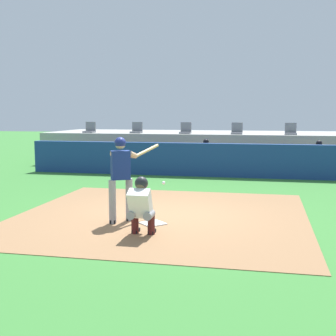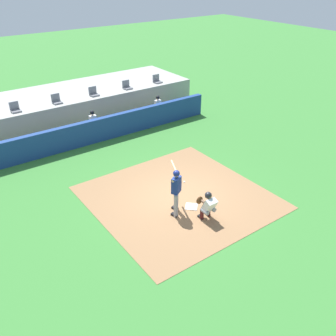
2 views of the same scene
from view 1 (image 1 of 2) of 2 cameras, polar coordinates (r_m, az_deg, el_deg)
name	(u,v)px [view 1 (image 1 of 2)]	position (r m, az deg, el deg)	size (l,w,h in m)	color
ground_plane	(162,216)	(10.26, -0.82, -6.02)	(80.00, 80.00, 0.00)	#387A33
dirt_infield	(162,216)	(10.26, -0.82, -5.99)	(6.40, 6.40, 0.01)	#936B47
home_plate	(153,223)	(9.50, -1.90, -6.95)	(0.44, 0.44, 0.02)	white
batter_at_plate	(122,174)	(9.55, -5.83, -0.72)	(0.82, 1.30, 1.80)	#99999E
catcher_crouched	(141,204)	(8.55, -3.37, -4.51)	(0.48, 1.82, 1.13)	gray
dugout_wall	(201,160)	(16.48, 4.21, 1.04)	(13.00, 0.30, 1.20)	navy
dugout_bench	(205,167)	(17.51, 4.64, 0.16)	(11.80, 0.44, 0.45)	olive
dugout_player_0	(205,156)	(17.30, 4.71, 1.57)	(0.49, 0.70, 1.30)	#939399
dugout_player_1	(319,158)	(17.27, 18.39, 1.22)	(0.49, 0.70, 1.30)	#939399
stands_platform	(215,148)	(20.83, 5.87, 2.55)	(15.00, 4.40, 1.40)	#9E9E99
stadium_seat_0	(90,130)	(20.61, -9.78, 4.77)	(0.46, 0.46, 0.48)	slate
stadium_seat_1	(137,130)	(19.91, -3.96, 4.78)	(0.46, 0.46, 0.48)	slate
stadium_seat_2	(186,130)	(19.42, 2.22, 4.73)	(0.46, 0.46, 0.48)	slate
stadium_seat_3	(237,131)	(19.17, 8.63, 4.63)	(0.46, 0.46, 0.48)	slate
stadium_seat_4	(291,131)	(19.16, 15.13, 4.46)	(0.46, 0.46, 0.48)	slate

